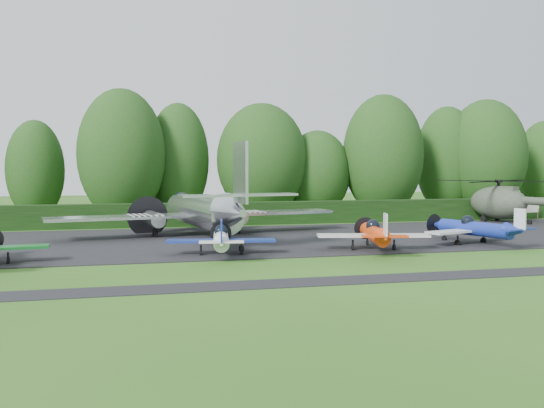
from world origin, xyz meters
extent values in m
plane|color=#2C5A19|center=(0.00, 0.00, 0.00)|extent=(160.00, 160.00, 0.00)
cube|color=black|center=(0.00, 10.00, 0.00)|extent=(70.00, 18.00, 0.01)
cube|color=black|center=(0.00, -6.00, 0.00)|extent=(70.00, 2.00, 0.00)
cube|color=black|center=(0.00, 21.00, 0.00)|extent=(90.00, 1.60, 2.00)
cylinder|color=silver|center=(-3.54, 12.30, 1.87)|extent=(2.26, 11.81, 2.26)
cone|color=silver|center=(-3.54, 18.92, 1.87)|extent=(2.26, 1.48, 2.26)
cone|color=silver|center=(-3.54, 5.22, 2.36)|extent=(2.26, 2.95, 2.26)
sphere|color=black|center=(-3.54, 17.97, 2.36)|extent=(1.48, 1.48, 1.48)
cube|color=silver|center=(-3.54, 13.29, 1.57)|extent=(21.65, 2.36, 0.22)
cube|color=white|center=(-7.48, 13.29, 1.69)|extent=(2.56, 2.46, 0.05)
cube|color=white|center=(0.39, 13.29, 1.69)|extent=(2.56, 2.46, 0.05)
cylinder|color=silver|center=(-6.69, 13.88, 1.33)|extent=(1.08, 3.15, 1.08)
cylinder|color=silver|center=(-0.39, 13.88, 1.33)|extent=(1.08, 3.15, 1.08)
cylinder|color=black|center=(-6.69, 16.09, 1.33)|extent=(3.15, 0.03, 3.15)
cylinder|color=black|center=(-0.39, 16.09, 1.33)|extent=(3.15, 0.03, 3.15)
cube|color=silver|center=(-3.54, 4.43, 3.44)|extent=(7.38, 1.38, 0.14)
cube|color=silver|center=(-3.54, 4.13, 4.82)|extent=(0.18, 2.17, 3.74)
cylinder|color=black|center=(-6.69, 13.48, 0.25)|extent=(0.25, 0.89, 0.89)
cylinder|color=black|center=(-0.39, 13.48, 0.25)|extent=(0.25, 0.89, 0.89)
cylinder|color=black|center=(-3.54, 4.03, 0.18)|extent=(0.18, 0.43, 0.43)
cylinder|color=black|center=(-15.02, 2.48, 0.17)|extent=(0.13, 0.41, 0.41)
cylinder|color=silver|center=(-3.61, 2.72, 1.00)|extent=(0.87, 4.98, 0.87)
sphere|color=black|center=(-3.61, 3.26, 1.40)|extent=(0.76, 0.76, 0.76)
cube|color=navy|center=(-3.61, 3.17, 0.86)|extent=(6.34, 1.18, 0.13)
cube|color=silver|center=(-3.61, -0.27, 1.22)|extent=(2.35, 0.63, 0.09)
cube|color=navy|center=(-3.61, -0.36, 1.81)|extent=(0.09, 0.72, 1.18)
cylinder|color=black|center=(-3.61, 5.93, 1.00)|extent=(1.36, 0.02, 1.36)
cylinder|color=black|center=(-4.79, 2.99, 0.16)|extent=(0.13, 0.40, 0.40)
cylinder|color=black|center=(-2.43, 2.99, 0.16)|extent=(0.13, 0.40, 0.40)
cylinder|color=black|center=(-3.61, 5.07, 0.14)|extent=(0.11, 0.36, 0.36)
cylinder|color=red|center=(5.78, 2.44, 1.08)|extent=(0.94, 5.39, 0.94)
sphere|color=black|center=(5.78, 3.02, 1.52)|extent=(0.82, 0.82, 0.82)
cube|color=silver|center=(5.78, 2.93, 0.93)|extent=(6.87, 1.28, 0.14)
cube|color=red|center=(5.78, -0.80, 1.32)|extent=(2.55, 0.69, 0.10)
cube|color=silver|center=(5.78, -0.90, 1.96)|extent=(0.10, 0.78, 1.28)
cylinder|color=black|center=(5.78, 5.92, 1.08)|extent=(1.47, 0.02, 1.47)
cylinder|color=black|center=(4.50, 2.73, 0.18)|extent=(0.14, 0.43, 0.43)
cylinder|color=black|center=(7.05, 2.73, 0.18)|extent=(0.14, 0.43, 0.43)
cylinder|color=black|center=(5.78, 4.99, 0.16)|extent=(0.12, 0.39, 0.39)
cylinder|color=navy|center=(13.40, 3.67, 1.09)|extent=(0.95, 5.45, 0.95)
sphere|color=black|center=(13.40, 4.26, 1.53)|extent=(0.83, 0.83, 0.83)
cube|color=silver|center=(13.40, 4.16, 0.94)|extent=(6.93, 1.29, 0.14)
cube|color=navy|center=(13.40, 0.40, 1.34)|extent=(2.57, 0.69, 0.10)
cube|color=silver|center=(13.40, 0.30, 1.98)|extent=(0.10, 0.79, 1.29)
cylinder|color=black|center=(13.40, 7.18, 1.09)|extent=(1.49, 0.02, 1.49)
cylinder|color=black|center=(12.12, 3.97, 0.18)|extent=(0.14, 0.44, 0.44)
cylinder|color=black|center=(14.69, 3.97, 0.18)|extent=(0.14, 0.44, 0.44)
cylinder|color=black|center=(13.40, 6.24, 0.16)|extent=(0.12, 0.40, 0.40)
ellipsoid|color=#313B2E|center=(24.68, 17.69, 1.83)|extent=(3.17, 5.81, 3.04)
cylinder|color=#313B2E|center=(24.68, 13.11, 2.13)|extent=(0.71, 6.10, 0.71)
cylinder|color=black|center=(24.68, 17.69, 3.35)|extent=(0.30, 0.30, 0.81)
cylinder|color=black|center=(24.68, 17.69, 3.81)|extent=(0.71, 0.71, 0.25)
cylinder|color=black|center=(24.68, 17.69, 3.81)|extent=(12.19, 12.19, 0.06)
cube|color=#313B2E|center=(24.68, 16.87, 3.00)|extent=(0.91, 2.03, 0.71)
ellipsoid|color=black|center=(24.68, 19.31, 1.93)|extent=(1.93, 1.93, 1.74)
cylinder|color=black|center=(23.66, 18.50, 0.30)|extent=(0.18, 0.57, 0.57)
cylinder|color=black|center=(25.69, 18.50, 0.30)|extent=(0.18, 0.57, 0.57)
cylinder|color=black|center=(24.68, 14.44, 0.25)|extent=(0.16, 0.49, 0.49)
cylinder|color=#3F3326|center=(27.59, 19.04, 0.53)|extent=(0.11, 0.11, 1.07)
cylinder|color=#3F3326|center=(30.26, 19.04, 0.53)|extent=(0.11, 0.11, 1.07)
cube|color=silver|center=(28.92, 19.04, 1.16)|extent=(2.85, 0.07, 0.89)
cylinder|color=black|center=(40.15, 31.45, 1.74)|extent=(0.70, 0.70, 3.48)
ellipsoid|color=#183E13|center=(40.15, 31.45, 5.31)|extent=(6.51, 6.51, 10.63)
cylinder|color=black|center=(-9.20, 28.31, 2.07)|extent=(0.70, 0.70, 4.13)
ellipsoid|color=#183E13|center=(-9.20, 28.31, 6.31)|extent=(8.37, 8.37, 12.62)
cylinder|color=black|center=(-3.61, 30.63, 1.90)|extent=(0.70, 0.70, 3.80)
ellipsoid|color=#183E13|center=(-3.61, 30.63, 5.81)|extent=(6.28, 6.28, 11.62)
cylinder|color=black|center=(-17.37, 30.85, 1.58)|extent=(0.70, 0.70, 3.17)
ellipsoid|color=#183E13|center=(-17.37, 30.85, 4.84)|extent=(5.50, 5.50, 9.67)
cylinder|color=black|center=(17.61, 27.79, 2.08)|extent=(0.70, 0.70, 4.17)
ellipsoid|color=#183E13|center=(17.61, 27.79, 6.36)|extent=(8.47, 8.47, 12.73)
cylinder|color=black|center=(10.88, 29.48, 1.47)|extent=(0.70, 0.70, 2.93)
ellipsoid|color=#183E13|center=(10.88, 29.48, 4.48)|extent=(7.07, 7.07, 8.97)
cylinder|color=black|center=(4.75, 29.01, 1.90)|extent=(0.70, 0.70, 3.80)
ellipsoid|color=#183E13|center=(4.75, 29.01, 5.81)|extent=(9.26, 9.26, 11.62)
cylinder|color=black|center=(30.22, 28.43, 2.06)|extent=(0.70, 0.70, 4.13)
ellipsoid|color=#183E13|center=(30.22, 28.43, 6.30)|extent=(9.03, 9.03, 12.61)
cylinder|color=black|center=(26.48, 30.25, 1.95)|extent=(0.70, 0.70, 3.90)
ellipsoid|color=#183E13|center=(26.48, 30.25, 5.95)|extent=(6.99, 6.99, 11.91)
cylinder|color=black|center=(-6.61, 36.27, 1.63)|extent=(0.70, 0.70, 3.27)
ellipsoid|color=#183E13|center=(-6.61, 36.27, 4.99)|extent=(6.18, 6.18, 9.98)
camera|label=1|loc=(-8.99, -31.69, 5.23)|focal=40.00mm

